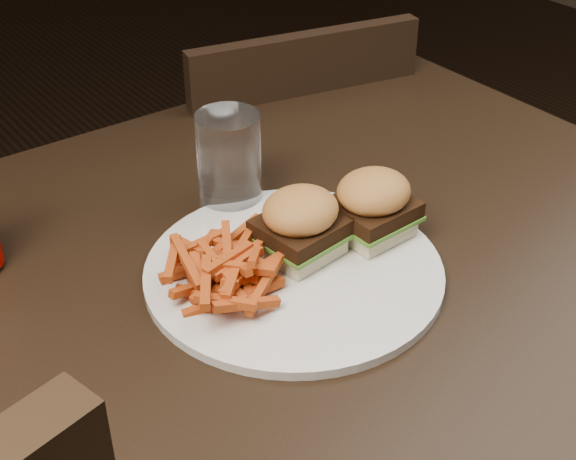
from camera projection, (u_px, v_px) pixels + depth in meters
dining_table at (215, 309)px, 0.81m from camera, size 1.20×0.80×0.04m
chair_far at (264, 214)px, 1.51m from camera, size 0.45×0.45×0.04m
plate at (294, 271)px, 0.82m from camera, size 0.31×0.31×0.01m
sandwich_half_a at (300, 245)px, 0.83m from camera, size 0.08×0.08×0.02m
sandwich_half_b at (371, 225)px, 0.86m from camera, size 0.08×0.07×0.02m
fries_pile at (224, 271)px, 0.78m from camera, size 0.14×0.14×0.05m
tumbler at (229, 162)px, 0.91m from camera, size 0.09×0.09×0.12m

